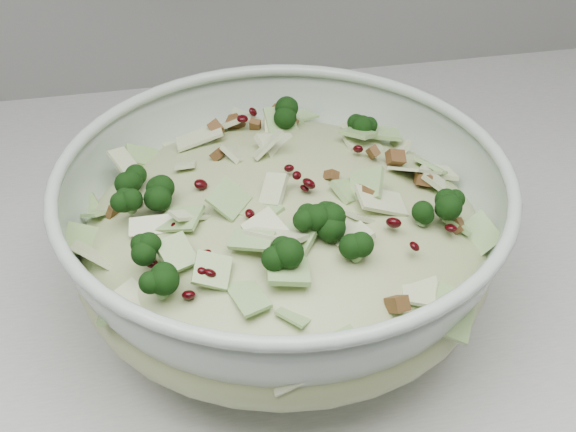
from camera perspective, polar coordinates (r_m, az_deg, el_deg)
name	(u,v)px	position (r m, az deg, el deg)	size (l,w,h in m)	color
mixing_bowl	(283,241)	(0.58, -0.33, -1.79)	(0.41, 0.41, 0.13)	#B4C6B5
salad	(283,218)	(0.56, -0.34, -0.17)	(0.30, 0.30, 0.13)	#B4BD81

